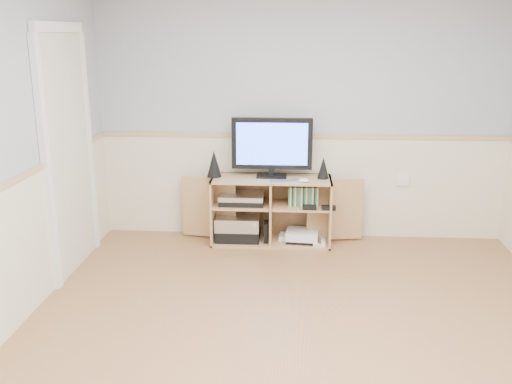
# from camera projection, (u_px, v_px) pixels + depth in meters

# --- Properties ---
(room) EXTENTS (4.04, 4.54, 2.54)m
(room) POSITION_uv_depth(u_px,v_px,m) (297.00, 165.00, 3.50)
(room) COLOR #AD7E4D
(room) RESTS_ON ground
(media_cabinet) EXTENTS (1.79, 0.43, 0.65)m
(media_cabinet) POSITION_uv_depth(u_px,v_px,m) (271.00, 208.00, 5.61)
(media_cabinet) COLOR tan
(media_cabinet) RESTS_ON floor
(monitor) EXTENTS (0.77, 0.18, 0.57)m
(monitor) POSITION_uv_depth(u_px,v_px,m) (272.00, 145.00, 5.43)
(monitor) COLOR black
(monitor) RESTS_ON media_cabinet
(speaker_left) EXTENTS (0.14, 0.14, 0.26)m
(speaker_left) POSITION_uv_depth(u_px,v_px,m) (214.00, 164.00, 5.49)
(speaker_left) COLOR black
(speaker_left) RESTS_ON media_cabinet
(speaker_right) EXTENTS (0.11, 0.11, 0.21)m
(speaker_right) POSITION_uv_depth(u_px,v_px,m) (323.00, 168.00, 5.43)
(speaker_right) COLOR black
(speaker_right) RESTS_ON media_cabinet
(keyboard) EXTENTS (0.30, 0.17, 0.01)m
(keyboard) POSITION_uv_depth(u_px,v_px,m) (285.00, 181.00, 5.33)
(keyboard) COLOR silver
(keyboard) RESTS_ON media_cabinet
(mouse) EXTENTS (0.11, 0.09, 0.04)m
(mouse) POSITION_uv_depth(u_px,v_px,m) (304.00, 180.00, 5.31)
(mouse) COLOR white
(mouse) RESTS_ON media_cabinet
(av_components) EXTENTS (0.51, 0.32, 0.47)m
(av_components) POSITION_uv_depth(u_px,v_px,m) (240.00, 220.00, 5.61)
(av_components) COLOR black
(av_components) RESTS_ON media_cabinet
(game_consoles) EXTENTS (0.45, 0.30, 0.11)m
(game_consoles) POSITION_uv_depth(u_px,v_px,m) (301.00, 236.00, 5.60)
(game_consoles) COLOR white
(game_consoles) RESTS_ON media_cabinet
(game_cases) EXTENTS (0.28, 0.13, 0.19)m
(game_cases) POSITION_uv_depth(u_px,v_px,m) (303.00, 196.00, 5.48)
(game_cases) COLOR #3F8C3F
(game_cases) RESTS_ON media_cabinet
(wall_outlet) EXTENTS (0.12, 0.03, 0.12)m
(wall_outlet) POSITION_uv_depth(u_px,v_px,m) (403.00, 179.00, 5.62)
(wall_outlet) COLOR white
(wall_outlet) RESTS_ON wall_back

